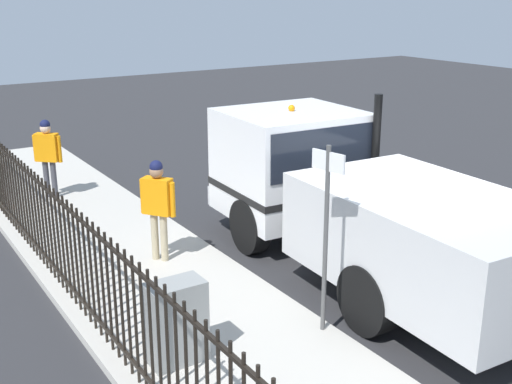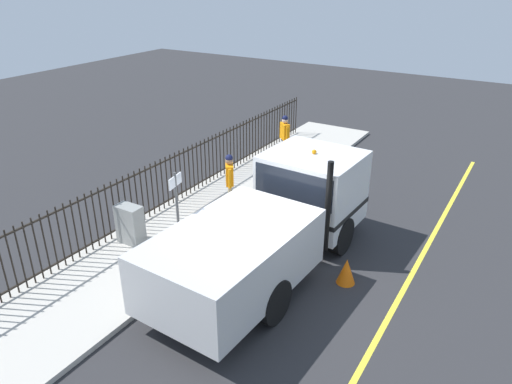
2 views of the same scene
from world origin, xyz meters
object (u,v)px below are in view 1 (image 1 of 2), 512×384
at_px(worker_standing, 158,200).
at_px(traffic_cone, 413,228).
at_px(utility_cabinet, 176,322).
at_px(street_sign, 326,219).
at_px(pedestrian_distant, 47,150).
at_px(work_truck, 346,192).

distance_m(worker_standing, traffic_cone, 4.56).
bearing_deg(utility_cabinet, worker_standing, -110.86).
bearing_deg(worker_standing, utility_cabinet, -56.65).
xyz_separation_m(worker_standing, utility_cabinet, (1.10, 2.89, -0.52)).
bearing_deg(utility_cabinet, traffic_cone, -165.81).
xyz_separation_m(utility_cabinet, street_sign, (-1.93, 0.35, 1.02)).
distance_m(pedestrian_distant, street_sign, 7.72).
xyz_separation_m(worker_standing, traffic_cone, (-4.21, 1.55, -0.85)).
bearing_deg(traffic_cone, utility_cabinet, 14.19).
distance_m(worker_standing, utility_cabinet, 3.13).
xyz_separation_m(work_truck, pedestrian_distant, (3.06, -5.98, -0.14)).
relative_size(pedestrian_distant, traffic_cone, 2.72).
relative_size(work_truck, street_sign, 2.71).
relative_size(pedestrian_distant, utility_cabinet, 1.64).
relative_size(worker_standing, pedestrian_distant, 1.01).
height_order(pedestrian_distant, utility_cabinet, pedestrian_distant).
distance_m(work_truck, street_sign, 2.35).
distance_m(utility_cabinet, traffic_cone, 5.49).
xyz_separation_m(pedestrian_distant, utility_cabinet, (0.56, 7.23, -0.52)).
bearing_deg(street_sign, pedestrian_distant, -79.75).
height_order(worker_standing, street_sign, street_sign).
bearing_deg(pedestrian_distant, worker_standing, 138.87).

